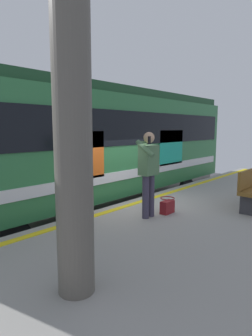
{
  "coord_description": "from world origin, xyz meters",
  "views": [
    {
      "loc": [
        5.19,
        4.59,
        2.8
      ],
      "look_at": [
        0.32,
        0.3,
        1.89
      ],
      "focal_mm": 30.66,
      "sensor_mm": 36.0,
      "label": 1
    }
  ],
  "objects_px": {
    "passenger": "(148,167)",
    "station_column": "(73,125)",
    "train_carriage": "(98,141)",
    "handbag": "(167,206)"
  },
  "relations": [
    {
      "from": "passenger",
      "to": "station_column",
      "type": "height_order",
      "value": "station_column"
    },
    {
      "from": "train_carriage",
      "to": "handbag",
      "type": "bearing_deg",
      "value": 72.83
    },
    {
      "from": "passenger",
      "to": "handbag",
      "type": "height_order",
      "value": "passenger"
    },
    {
      "from": "train_carriage",
      "to": "handbag",
      "type": "distance_m",
      "value": 3.56
    },
    {
      "from": "train_carriage",
      "to": "handbag",
      "type": "relative_size",
      "value": 31.0
    },
    {
      "from": "train_carriage",
      "to": "handbag",
      "type": "height_order",
      "value": "train_carriage"
    },
    {
      "from": "handbag",
      "to": "station_column",
      "type": "bearing_deg",
      "value": 15.36
    },
    {
      "from": "train_carriage",
      "to": "station_column",
      "type": "relative_size",
      "value": 2.87
    },
    {
      "from": "handbag",
      "to": "station_column",
      "type": "height_order",
      "value": "station_column"
    },
    {
      "from": "handbag",
      "to": "train_carriage",
      "type": "bearing_deg",
      "value": -107.17
    }
  ]
}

